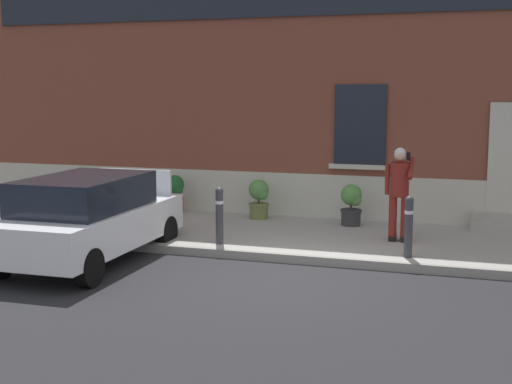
% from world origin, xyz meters
% --- Properties ---
extents(ground_plane, '(80.00, 80.00, 0.00)m').
position_xyz_m(ground_plane, '(0.00, 0.00, 0.00)').
color(ground_plane, '#232326').
extents(sidewalk, '(24.00, 3.60, 0.15)m').
position_xyz_m(sidewalk, '(0.00, 2.80, 0.07)').
color(sidewalk, '#99968E').
rests_on(sidewalk, ground).
extents(curb_edge, '(24.00, 0.12, 0.15)m').
position_xyz_m(curb_edge, '(0.00, 0.94, 0.07)').
color(curb_edge, gray).
rests_on(curb_edge, ground).
extents(building_facade, '(24.00, 1.52, 7.50)m').
position_xyz_m(building_facade, '(0.01, 5.29, 3.73)').
color(building_facade, brown).
rests_on(building_facade, ground).
extents(hatchback_car_white, '(1.84, 4.09, 1.50)m').
position_xyz_m(hatchback_car_white, '(-3.32, -0.06, 0.79)').
color(hatchback_car_white, white).
rests_on(hatchback_car_white, ground).
extents(bollard_near_person, '(0.15, 0.15, 1.04)m').
position_xyz_m(bollard_near_person, '(1.91, 1.35, 0.71)').
color(bollard_near_person, '#333338').
rests_on(bollard_near_person, sidewalk).
extents(bollard_far_left, '(0.15, 0.15, 1.04)m').
position_xyz_m(bollard_far_left, '(-1.48, 1.35, 0.71)').
color(bollard_far_left, '#333338').
rests_on(bollard_far_left, sidewalk).
extents(person_on_phone, '(0.51, 0.47, 1.75)m').
position_xyz_m(person_on_phone, '(1.60, 2.54, 1.15)').
color(person_on_phone, maroon).
rests_on(person_on_phone, sidewalk).
extents(planter_cream, '(0.44, 0.44, 0.86)m').
position_xyz_m(planter_cream, '(-5.68, 4.17, 0.61)').
color(planter_cream, beige).
rests_on(planter_cream, sidewalk).
extents(planter_terracotta, '(0.44, 0.44, 0.86)m').
position_xyz_m(planter_terracotta, '(-3.62, 4.13, 0.61)').
color(planter_terracotta, '#B25B38').
rests_on(planter_terracotta, sidewalk).
extents(planter_olive, '(0.44, 0.44, 0.86)m').
position_xyz_m(planter_olive, '(-1.57, 3.99, 0.61)').
color(planter_olive, '#606B38').
rests_on(planter_olive, sidewalk).
extents(planter_charcoal, '(0.44, 0.44, 0.86)m').
position_xyz_m(planter_charcoal, '(0.49, 3.83, 0.61)').
color(planter_charcoal, '#2D2D30').
rests_on(planter_charcoal, sidewalk).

